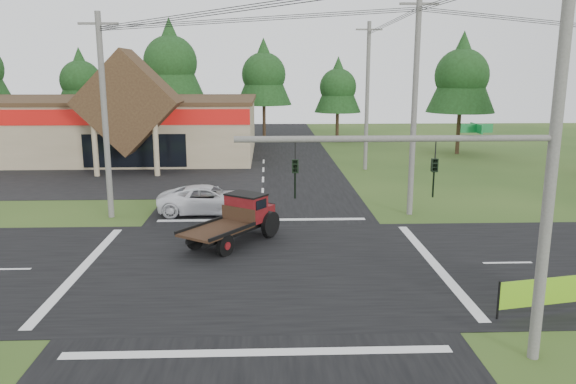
{
  "coord_description": "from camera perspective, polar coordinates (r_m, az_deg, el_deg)",
  "views": [
    {
      "loc": [
        0.31,
        -21.21,
        7.67
      ],
      "look_at": [
        1.25,
        3.8,
        2.2
      ],
      "focal_mm": 35.0,
      "sensor_mm": 36.0,
      "label": 1
    }
  ],
  "objects": [
    {
      "name": "utility_pole_n",
      "position": [
        43.93,
        8.05,
        9.69
      ],
      "size": [
        2.0,
        0.3,
        11.2
      ],
      "color": "#595651",
      "rests_on": "ground"
    },
    {
      "name": "cvs_building",
      "position": [
        53.46,
        -19.69,
        6.36
      ],
      "size": [
        30.4,
        18.2,
        9.19
      ],
      "color": "gray",
      "rests_on": "ground"
    },
    {
      "name": "tree_row_d",
      "position": [
        63.21,
        -2.48,
        12.05
      ],
      "size": [
        6.16,
        6.16,
        11.11
      ],
      "color": "#332316",
      "rests_on": "ground"
    },
    {
      "name": "ground",
      "position": [
        22.55,
        -2.83,
        -7.57
      ],
      "size": [
        120.0,
        120.0,
        0.0
      ],
      "primitive_type": "plane",
      "color": "#274217",
      "rests_on": "ground"
    },
    {
      "name": "utility_pole_ne",
      "position": [
        30.25,
        12.73,
        8.66
      ],
      "size": [
        2.0,
        0.3,
        11.5
      ],
      "color": "#595651",
      "rests_on": "ground"
    },
    {
      "name": "parking_apron",
      "position": [
        43.36,
        -21.39,
        1.3
      ],
      "size": [
        28.0,
        14.0,
        0.02
      ],
      "primitive_type": "cube",
      "color": "black",
      "rests_on": "ground"
    },
    {
      "name": "utility_pole_nw",
      "position": [
        30.45,
        -18.13,
        7.43
      ],
      "size": [
        2.0,
        0.3,
        10.5
      ],
      "color": "#595651",
      "rests_on": "ground"
    },
    {
      "name": "road_ew",
      "position": [
        22.55,
        -2.83,
        -7.54
      ],
      "size": [
        120.0,
        12.0,
        0.02
      ],
      "primitive_type": "cube",
      "color": "black",
      "rests_on": "ground"
    },
    {
      "name": "tree_side_ne",
      "position": [
        54.18,
        17.27,
        11.48
      ],
      "size": [
        6.16,
        6.16,
        11.11
      ],
      "color": "#332316",
      "rests_on": "ground"
    },
    {
      "name": "tree_row_c",
      "position": [
        63.06,
        -11.87,
        13.03
      ],
      "size": [
        7.28,
        7.28,
        13.13
      ],
      "color": "#332316",
      "rests_on": "ground"
    },
    {
      "name": "road_ns",
      "position": [
        22.55,
        -2.83,
        -7.54
      ],
      "size": [
        12.0,
        120.0,
        0.02
      ],
      "primitive_type": "cube",
      "color": "black",
      "rests_on": "ground"
    },
    {
      "name": "tree_row_e",
      "position": [
        61.71,
        5.1,
        10.76
      ],
      "size": [
        5.04,
        5.04,
        9.09
      ],
      "color": "#332316",
      "rests_on": "ground"
    },
    {
      "name": "traffic_signal_mast",
      "position": [
        15.12,
        19.28,
        -0.76
      ],
      "size": [
        8.12,
        0.24,
        7.0
      ],
      "color": "#595651",
      "rests_on": "ground"
    },
    {
      "name": "tree_row_b",
      "position": [
        66.4,
        -20.33,
        10.75
      ],
      "size": [
        5.6,
        5.6,
        10.1
      ],
      "color": "#332316",
      "rests_on": "ground"
    },
    {
      "name": "antique_flatbed_truck",
      "position": [
        25.18,
        -5.7,
        -2.91
      ],
      "size": [
        4.61,
        5.34,
        2.16
      ],
      "primitive_type": null,
      "rotation": [
        0.0,
        0.0,
        -0.62
      ],
      "color": "#4E0B0D",
      "rests_on": "ground"
    },
    {
      "name": "white_pickup",
      "position": [
        30.78,
        -8.06,
        -0.77
      ],
      "size": [
        5.46,
        2.55,
        1.51
      ],
      "primitive_type": "imported",
      "rotation": [
        0.0,
        0.0,
        1.58
      ],
      "color": "white",
      "rests_on": "ground"
    },
    {
      "name": "utility_pole_nr",
      "position": [
        15.61,
        25.36,
        3.67
      ],
      "size": [
        2.0,
        0.3,
        11.0
      ],
      "color": "#595651",
      "rests_on": "ground"
    },
    {
      "name": "roadside_banner",
      "position": [
        19.99,
        24.96,
        -9.48
      ],
      "size": [
        3.66,
        0.84,
        1.27
      ],
      "primitive_type": null,
      "rotation": [
        0.0,
        0.0,
        0.2
      ],
      "color": "#67A716",
      "rests_on": "ground"
    }
  ]
}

